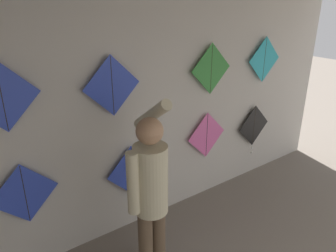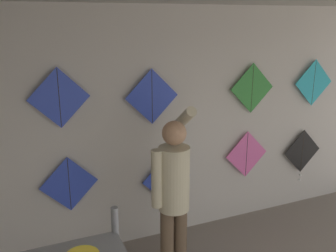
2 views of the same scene
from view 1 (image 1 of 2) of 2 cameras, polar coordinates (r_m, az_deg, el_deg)
name	(u,v)px [view 1 (image 1 of 2)]	position (r m, az deg, el deg)	size (l,w,h in m)	color
back_panel	(163,109)	(3.87, -0.95, 3.06)	(5.97, 0.06, 2.80)	beige
shopkeeper	(150,191)	(2.95, -3.12, -11.25)	(0.47, 0.66, 1.86)	brown
kite_0	(25,194)	(3.42, -23.66, -10.77)	(0.63, 0.01, 0.63)	blue
kite_1	(132,171)	(3.82, -6.28, -7.76)	(0.63, 0.01, 0.63)	blue
kite_2	(207,135)	(4.36, 6.75, -1.61)	(0.63, 0.01, 0.63)	pink
kite_3	(254,127)	(5.05, 14.71, -0.19)	(0.63, 0.04, 0.77)	black
kite_4	(2,97)	(3.04, -26.97, 4.54)	(0.63, 0.01, 0.63)	blue
kite_5	(112,86)	(3.35, -9.71, 6.89)	(0.63, 0.01, 0.63)	blue
kite_6	(211,69)	(4.10, 7.54, 9.82)	(0.63, 0.01, 0.63)	#338C38
kite_7	(264,60)	(4.83, 16.44, 11.03)	(0.63, 0.01, 0.63)	#28B2C6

